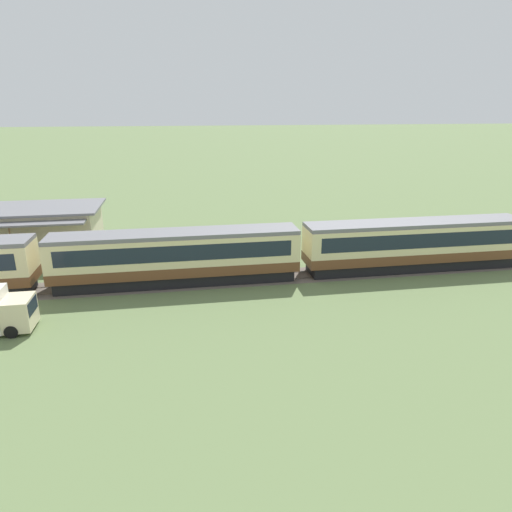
{
  "coord_description": "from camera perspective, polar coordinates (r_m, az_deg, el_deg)",
  "views": [
    {
      "loc": [
        3.96,
        -34.38,
        13.27
      ],
      "look_at": [
        9.79,
        -0.37,
        1.88
      ],
      "focal_mm": 32.0,
      "sensor_mm": 36.0,
      "label": 1
    }
  ],
  "objects": [
    {
      "name": "station_building",
      "position": [
        47.49,
        -26.57,
        2.87
      ],
      "size": [
        13.38,
        8.43,
        4.4
      ],
      "color": "beige",
      "rests_on": "ground_plane"
    },
    {
      "name": "passenger_train",
      "position": [
        35.74,
        -9.46,
        0.16
      ],
      "size": [
        58.84,
        3.1,
        4.17
      ],
      "color": "brown",
      "rests_on": "ground_plane"
    },
    {
      "name": "ground_plane",
      "position": [
        37.06,
        -15.22,
        -3.38
      ],
      "size": [
        600.0,
        600.0,
        0.0
      ],
      "primitive_type": "plane",
      "color": "#607547"
    },
    {
      "name": "railway_track",
      "position": [
        36.62,
        -4.61,
        -3.02
      ],
      "size": [
        95.04,
        3.6,
        0.04
      ],
      "color": "#665B51",
      "rests_on": "ground_plane"
    }
  ]
}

